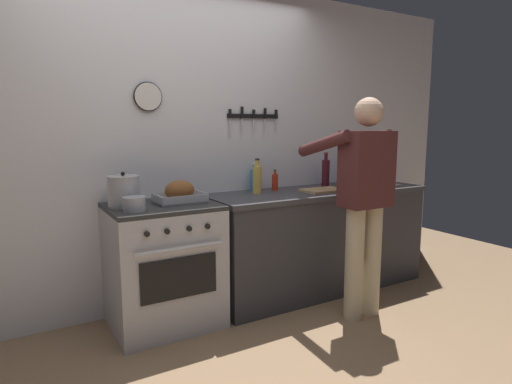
{
  "coord_description": "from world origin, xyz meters",
  "views": [
    {
      "loc": [
        -1.19,
        -1.97,
        1.46
      ],
      "look_at": [
        0.48,
        0.85,
        0.95
      ],
      "focal_mm": 30.42,
      "sensor_mm": 36.0,
      "label": 1
    }
  ],
  "objects": [
    {
      "name": "ground_plane",
      "position": [
        0.0,
        0.0,
        0.0
      ],
      "size": [
        8.0,
        8.0,
        0.0
      ],
      "primitive_type": "plane",
      "color": "#937251"
    },
    {
      "name": "wall_back",
      "position": [
        0.0,
        1.35,
        1.3
      ],
      "size": [
        6.0,
        0.13,
        2.6
      ],
      "color": "silver",
      "rests_on": "ground"
    },
    {
      "name": "counter_block",
      "position": [
        1.21,
        0.99,
        0.46
      ],
      "size": [
        2.03,
        0.65,
        0.9
      ],
      "color": "#38383D",
      "rests_on": "ground"
    },
    {
      "name": "stove",
      "position": [
        -0.22,
        0.99,
        0.45
      ],
      "size": [
        0.76,
        0.67,
        0.9
      ],
      "color": "#BCBCC1",
      "rests_on": "ground"
    },
    {
      "name": "person_cook",
      "position": [
        1.13,
        0.37,
        0.95
      ],
      "size": [
        0.51,
        0.63,
        1.66
      ],
      "rotation": [
        0.0,
        0.0,
        1.47
      ],
      "color": "#C6B793",
      "rests_on": "ground"
    },
    {
      "name": "roasting_pan",
      "position": [
        -0.08,
        1.01,
        0.97
      ],
      "size": [
        0.35,
        0.26,
        0.16
      ],
      "color": "#B7B7BC",
      "rests_on": "stove"
    },
    {
      "name": "stock_pot",
      "position": [
        -0.47,
        1.05,
        1.01
      ],
      "size": [
        0.22,
        0.22,
        0.24
      ],
      "color": "#B7B7BC",
      "rests_on": "stove"
    },
    {
      "name": "saucepan",
      "position": [
        -0.45,
        0.85,
        0.95
      ],
      "size": [
        0.15,
        0.15,
        0.1
      ],
      "color": "#B7B7BC",
      "rests_on": "stove"
    },
    {
      "name": "cutting_board",
      "position": [
        1.18,
        0.9,
        0.91
      ],
      "size": [
        0.36,
        0.24,
        0.02
      ],
      "primitive_type": "cube",
      "color": "tan",
      "rests_on": "counter_block"
    },
    {
      "name": "bottle_cooking_oil",
      "position": [
        0.64,
        1.1,
        1.02
      ],
      "size": [
        0.08,
        0.08,
        0.29
      ],
      "color": "gold",
      "rests_on": "counter_block"
    },
    {
      "name": "bottle_dish_soap",
      "position": [
        0.68,
        1.22,
        1.0
      ],
      "size": [
        0.07,
        0.07,
        0.24
      ],
      "color": "#338CCC",
      "rests_on": "counter_block"
    },
    {
      "name": "bottle_wine_red",
      "position": [
        1.35,
        1.08,
        1.03
      ],
      "size": [
        0.07,
        0.07,
        0.32
      ],
      "color": "#47141E",
      "rests_on": "counter_block"
    },
    {
      "name": "bottle_hot_sauce",
      "position": [
        0.85,
        1.16,
        0.97
      ],
      "size": [
        0.05,
        0.05,
        0.18
      ],
      "color": "red",
      "rests_on": "counter_block"
    }
  ]
}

